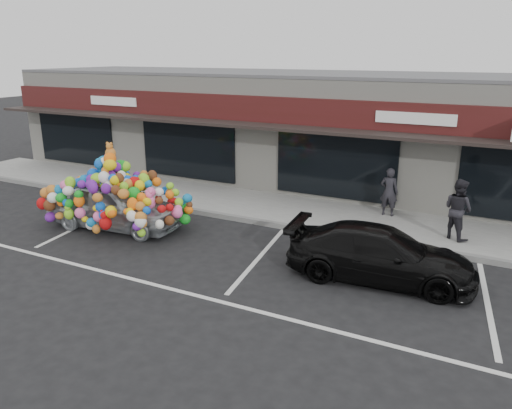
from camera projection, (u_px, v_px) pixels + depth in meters
The scene contains 12 objects.
ground at pixel (167, 242), 13.92m from camera, with size 90.00×90.00×0.00m, color black.
shop_building at pixel (289, 126), 20.46m from camera, with size 24.00×7.20×4.31m.
sidewalk at pixel (237, 202), 17.30m from camera, with size 26.00×3.00×0.15m, color gray.
kerb at pixel (214, 214), 16.02m from camera, with size 26.00×0.18×0.16m, color slate.
parking_stripe_left at pixel (87, 222), 15.49m from camera, with size 0.12×4.40×0.01m, color silver.
parking_stripe_mid at pixel (259, 257), 12.86m from camera, with size 0.12×4.40×0.01m, color silver.
parking_stripe_right at pixel (488, 304), 10.49m from camera, with size 0.12×4.40×0.01m, color silver.
lane_line at pixel (176, 290), 11.09m from camera, with size 14.00×0.12×0.01m, color silver.
toy_car at pixel (115, 200), 14.81m from camera, with size 3.00×4.59×2.57m.
black_sedan at pixel (380, 254), 11.47m from camera, with size 4.28×1.74×1.24m, color black.
pedestrian_a at pixel (389, 192), 15.50m from camera, with size 0.56×0.37×1.53m, color #232227.
pedestrian_b at pixel (458, 209), 13.54m from camera, with size 0.82×0.64×1.68m, color black.
Camera 1 is at (8.18, -10.41, 5.08)m, focal length 35.00 mm.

